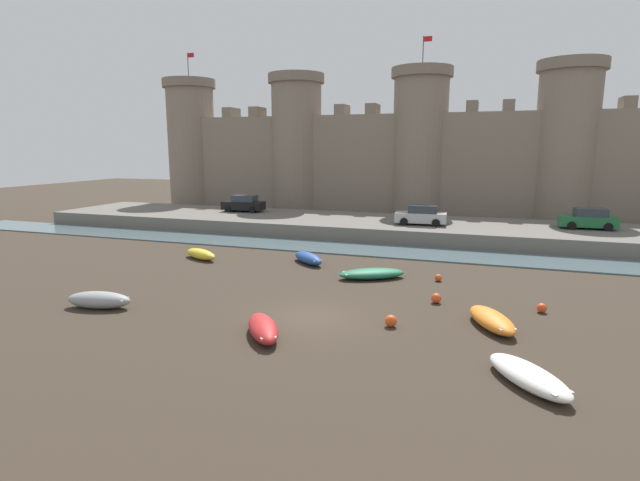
{
  "coord_description": "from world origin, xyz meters",
  "views": [
    {
      "loc": [
        7.38,
        -19.98,
        7.49
      ],
      "look_at": [
        -1.31,
        5.19,
        2.5
      ],
      "focal_mm": 28.0,
      "sensor_mm": 36.0,
      "label": 1
    }
  ],
  "objects_px": {
    "rowboat_foreground_centre": "(492,320)",
    "car_quay_centre_east": "(244,204)",
    "rowboat_midflat_right": "(308,258)",
    "rowboat_midflat_centre": "(529,376)",
    "car_quay_east": "(588,219)",
    "rowboat_midflat_left": "(372,273)",
    "mooring_buoy_near_channel": "(542,308)",
    "rowboat_near_channel_right": "(263,328)",
    "car_quay_west": "(421,215)",
    "mooring_buoy_near_shore": "(436,298)",
    "mooring_buoy_off_centre": "(391,321)",
    "mooring_buoy_mid_mud": "(438,278)",
    "rowboat_foreground_left": "(99,300)",
    "rowboat_foreground_right": "(201,254)"
  },
  "relations": [
    {
      "from": "mooring_buoy_mid_mud",
      "to": "rowboat_midflat_right",
      "type": "bearing_deg",
      "value": 168.64
    },
    {
      "from": "rowboat_foreground_left",
      "to": "mooring_buoy_near_shore",
      "type": "xyz_separation_m",
      "value": [
        14.97,
        5.98,
        -0.17
      ]
    },
    {
      "from": "rowboat_midflat_centre",
      "to": "mooring_buoy_near_shore",
      "type": "bearing_deg",
      "value": 115.65
    },
    {
      "from": "rowboat_foreground_right",
      "to": "car_quay_east",
      "type": "height_order",
      "value": "car_quay_east"
    },
    {
      "from": "rowboat_near_channel_right",
      "to": "rowboat_midflat_centre",
      "type": "height_order",
      "value": "rowboat_near_channel_right"
    },
    {
      "from": "rowboat_foreground_left",
      "to": "car_quay_centre_east",
      "type": "bearing_deg",
      "value": 102.87
    },
    {
      "from": "rowboat_midflat_left",
      "to": "rowboat_midflat_centre",
      "type": "relative_size",
      "value": 1.16
    },
    {
      "from": "rowboat_foreground_centre",
      "to": "rowboat_midflat_left",
      "type": "height_order",
      "value": "rowboat_foreground_centre"
    },
    {
      "from": "rowboat_midflat_centre",
      "to": "rowboat_midflat_left",
      "type": "bearing_deg",
      "value": 124.61
    },
    {
      "from": "mooring_buoy_mid_mud",
      "to": "rowboat_midflat_left",
      "type": "bearing_deg",
      "value": -169.63
    },
    {
      "from": "rowboat_midflat_centre",
      "to": "car_quay_east",
      "type": "relative_size",
      "value": 0.84
    },
    {
      "from": "rowboat_midflat_right",
      "to": "mooring_buoy_near_channel",
      "type": "relative_size",
      "value": 6.94
    },
    {
      "from": "rowboat_foreground_left",
      "to": "rowboat_foreground_centre",
      "type": "relative_size",
      "value": 0.91
    },
    {
      "from": "rowboat_foreground_centre",
      "to": "mooring_buoy_near_channel",
      "type": "height_order",
      "value": "rowboat_foreground_centre"
    },
    {
      "from": "mooring_buoy_near_shore",
      "to": "car_quay_west",
      "type": "distance_m",
      "value": 17.53
    },
    {
      "from": "rowboat_foreground_right",
      "to": "mooring_buoy_near_channel",
      "type": "height_order",
      "value": "rowboat_foreground_right"
    },
    {
      "from": "car_quay_east",
      "to": "mooring_buoy_mid_mud",
      "type": "bearing_deg",
      "value": -123.04
    },
    {
      "from": "rowboat_midflat_right",
      "to": "mooring_buoy_off_centre",
      "type": "relative_size",
      "value": 5.92
    },
    {
      "from": "mooring_buoy_off_centre",
      "to": "car_quay_east",
      "type": "height_order",
      "value": "car_quay_east"
    },
    {
      "from": "mooring_buoy_off_centre",
      "to": "mooring_buoy_mid_mud",
      "type": "relative_size",
      "value": 1.29
    },
    {
      "from": "car_quay_east",
      "to": "mooring_buoy_near_shore",
      "type": "bearing_deg",
      "value": -116.22
    },
    {
      "from": "rowboat_midflat_centre",
      "to": "car_quay_east",
      "type": "xyz_separation_m",
      "value": [
        5.77,
        27.02,
        1.67
      ]
    },
    {
      "from": "rowboat_midflat_left",
      "to": "mooring_buoy_near_channel",
      "type": "bearing_deg",
      "value": -20.92
    },
    {
      "from": "mooring_buoy_near_shore",
      "to": "rowboat_midflat_right",
      "type": "bearing_deg",
      "value": 146.37
    },
    {
      "from": "mooring_buoy_off_centre",
      "to": "mooring_buoy_near_shore",
      "type": "distance_m",
      "value": 4.21
    },
    {
      "from": "mooring_buoy_near_channel",
      "to": "mooring_buoy_off_centre",
      "type": "bearing_deg",
      "value": -146.61
    },
    {
      "from": "rowboat_midflat_left",
      "to": "mooring_buoy_near_shore",
      "type": "bearing_deg",
      "value": -40.87
    },
    {
      "from": "rowboat_foreground_centre",
      "to": "mooring_buoy_mid_mud",
      "type": "bearing_deg",
      "value": 113.03
    },
    {
      "from": "rowboat_midflat_left",
      "to": "car_quay_centre_east",
      "type": "bearing_deg",
      "value": 135.59
    },
    {
      "from": "rowboat_foreground_centre",
      "to": "car_quay_west",
      "type": "bearing_deg",
      "value": 106.04
    },
    {
      "from": "car_quay_centre_east",
      "to": "rowboat_foreground_left",
      "type": "bearing_deg",
      "value": -77.13
    },
    {
      "from": "mooring_buoy_near_shore",
      "to": "rowboat_near_channel_right",
      "type": "bearing_deg",
      "value": -132.13
    },
    {
      "from": "mooring_buoy_mid_mud",
      "to": "car_quay_east",
      "type": "xyz_separation_m",
      "value": [
        9.82,
        15.1,
        1.79
      ]
    },
    {
      "from": "rowboat_midflat_left",
      "to": "mooring_buoy_mid_mud",
      "type": "distance_m",
      "value": 3.77
    },
    {
      "from": "rowboat_near_channel_right",
      "to": "rowboat_midflat_right",
      "type": "xyz_separation_m",
      "value": [
        -2.76,
        12.61,
        0.0
      ]
    },
    {
      "from": "rowboat_midflat_centre",
      "to": "car_quay_east",
      "type": "height_order",
      "value": "car_quay_east"
    },
    {
      "from": "rowboat_foreground_right",
      "to": "mooring_buoy_off_centre",
      "type": "relative_size",
      "value": 6.23
    },
    {
      "from": "rowboat_near_channel_right",
      "to": "rowboat_midflat_right",
      "type": "bearing_deg",
      "value": 102.33
    },
    {
      "from": "rowboat_foreground_centre",
      "to": "rowboat_midflat_right",
      "type": "bearing_deg",
      "value": 143.2
    },
    {
      "from": "rowboat_near_channel_right",
      "to": "rowboat_midflat_left",
      "type": "distance_m",
      "value": 10.43
    },
    {
      "from": "rowboat_foreground_centre",
      "to": "mooring_buoy_mid_mud",
      "type": "distance_m",
      "value": 7.43
    },
    {
      "from": "mooring_buoy_near_shore",
      "to": "car_quay_centre_east",
      "type": "distance_m",
      "value": 29.01
    },
    {
      "from": "rowboat_foreground_centre",
      "to": "mooring_buoy_near_shore",
      "type": "bearing_deg",
      "value": 134.08
    },
    {
      "from": "rowboat_near_channel_right",
      "to": "rowboat_midflat_left",
      "type": "xyz_separation_m",
      "value": [
        2.05,
        10.22,
        -0.06
      ]
    },
    {
      "from": "mooring_buoy_near_shore",
      "to": "car_quay_centre_east",
      "type": "height_order",
      "value": "car_quay_centre_east"
    },
    {
      "from": "rowboat_midflat_right",
      "to": "mooring_buoy_near_shore",
      "type": "distance_m",
      "value": 10.62
    },
    {
      "from": "rowboat_foreground_centre",
      "to": "car_quay_centre_east",
      "type": "relative_size",
      "value": 0.86
    },
    {
      "from": "mooring_buoy_off_centre",
      "to": "car_quay_east",
      "type": "relative_size",
      "value": 0.12
    },
    {
      "from": "mooring_buoy_near_channel",
      "to": "car_quay_west",
      "type": "bearing_deg",
      "value": 114.81
    },
    {
      "from": "mooring_buoy_off_centre",
      "to": "car_quay_centre_east",
      "type": "relative_size",
      "value": 0.12
    }
  ]
}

